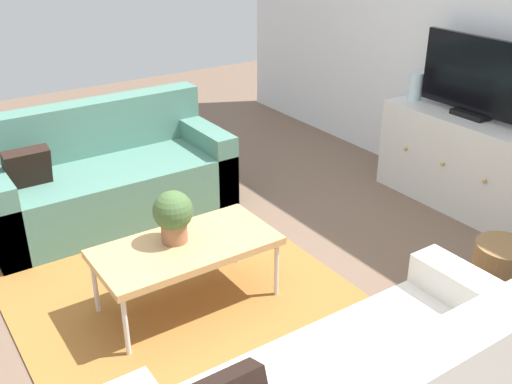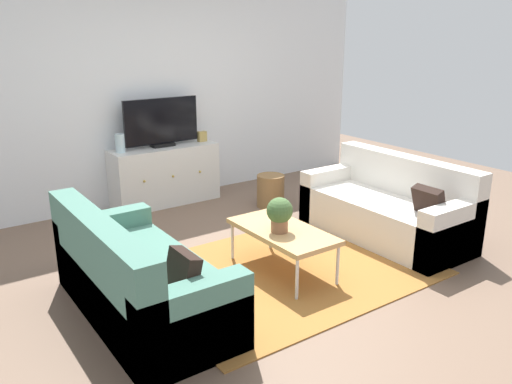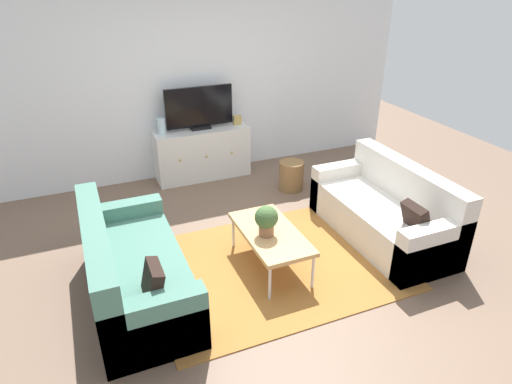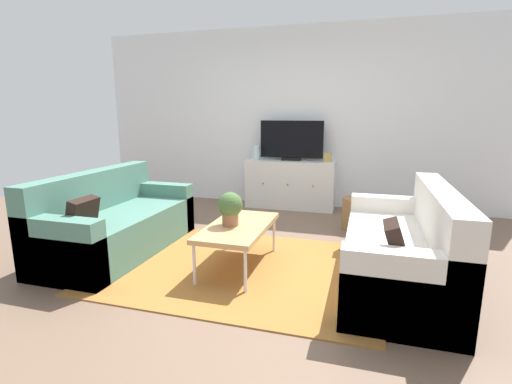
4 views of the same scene
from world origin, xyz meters
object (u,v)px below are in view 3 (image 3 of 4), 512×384
potted_plant (266,219)px  glass_vase (161,126)px  tv_console (202,153)px  mantel_clock (237,120)px  couch_left_side (129,273)px  coffee_table (271,234)px  wicker_basket (291,175)px  couch_right_side (388,213)px  flat_screen_tv (199,108)px

potted_plant → glass_vase: bearing=100.9°
tv_console → mantel_clock: bearing=0.0°
couch_left_side → mantel_clock: (1.96, 2.37, 0.51)m
tv_console → mantel_clock: (0.55, 0.00, 0.43)m
coffee_table → wicker_basket: (1.02, 1.54, -0.19)m
coffee_table → mantel_clock: size_ratio=8.02×
wicker_basket → potted_plant: bearing=-124.5°
glass_vase → potted_plant: bearing=-79.1°
couch_right_side → coffee_table: (-1.47, -0.03, 0.10)m
couch_left_side → flat_screen_tv: size_ratio=1.88×
potted_plant → wicker_basket: bearing=55.5°
couch_right_side → glass_vase: glass_vase is taller
couch_left_side → glass_vase: bearing=70.1°
coffee_table → flat_screen_tv: 2.51m
coffee_table → potted_plant: bearing=-150.9°
coffee_table → flat_screen_tv: size_ratio=1.09×
mantel_clock → wicker_basket: bearing=-62.3°
flat_screen_tv → glass_vase: flat_screen_tv is taller
couch_right_side → glass_vase: bearing=130.2°
couch_right_side → wicker_basket: couch_right_side is taller
couch_right_side → tv_console: size_ratio=1.34×
couch_left_side → potted_plant: bearing=-3.0°
potted_plant → wicker_basket: potted_plant is taller
flat_screen_tv → glass_vase: bearing=-177.9°
couch_left_side → glass_vase: 2.59m
tv_console → glass_vase: size_ratio=6.07×
coffee_table → potted_plant: size_ratio=3.35×
couch_left_side → potted_plant: 1.37m
coffee_table → tv_console: (0.01, 2.41, -0.02)m
couch_right_side → mantel_clock: bearing=111.0°
potted_plant → glass_vase: (-0.47, 2.45, 0.25)m
couch_right_side → coffee_table: 1.47m
coffee_table → tv_console: tv_console is taller
flat_screen_tv → wicker_basket: bearing=-41.6°
flat_screen_tv → potted_plant: bearing=-91.7°
potted_plant → tv_console: 2.46m
potted_plant → couch_right_side: bearing=2.6°
mantel_clock → wicker_basket: 1.15m
couch_right_side → couch_left_side: bearing=180.0°
coffee_table → glass_vase: bearing=102.6°
glass_vase → wicker_basket: 1.89m
coffee_table → mantel_clock: mantel_clock is taller
couch_right_side → tv_console: bearing=121.5°
couch_left_side → flat_screen_tv: 2.87m
mantel_clock → flat_screen_tv: bearing=177.9°
potted_plant → tv_console: same height
couch_right_side → flat_screen_tv: 2.90m
potted_plant → mantel_clock: bearing=75.7°
couch_left_side → coffee_table: size_ratio=1.72×
coffee_table → potted_plant: (-0.06, -0.04, 0.20)m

